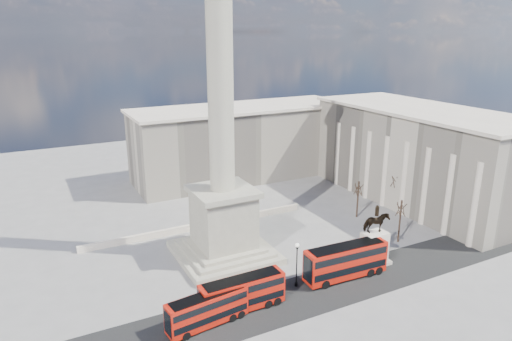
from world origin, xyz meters
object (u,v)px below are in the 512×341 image
object	(u,v)px
nelsons_column	(222,175)
victorian_lamp	(297,261)
equestrian_statue	(374,243)
red_bus_b	(243,293)
pedestrian_crossing	(334,255)
red_bus_a	(208,309)
pedestrian_walking	(367,256)
red_bus_c	(346,261)
pedestrian_standing	(373,248)

from	to	relation	value
nelsons_column	victorian_lamp	distance (m)	16.38
nelsons_column	equestrian_statue	world-z (taller)	nelsons_column
red_bus_b	pedestrian_crossing	distance (m)	18.27
red_bus_a	red_bus_b	distance (m)	4.98
nelsons_column	pedestrian_crossing	xyz separation A→B (m)	(13.83, -9.09, -11.95)
red_bus_a	pedestrian_walking	size ratio (longest dim) A/B	5.76
red_bus_a	equestrian_statue	world-z (taller)	equestrian_statue
red_bus_a	red_bus_c	bearing A→B (deg)	-3.41
victorian_lamp	pedestrian_crossing	size ratio (longest dim) A/B	3.26
victorian_lamp	equestrian_statue	xyz separation A→B (m)	(13.48, 0.19, -0.48)
nelsons_column	pedestrian_walking	size ratio (longest dim) A/B	28.58
nelsons_column	victorian_lamp	world-z (taller)	nelsons_column
pedestrian_standing	pedestrian_crossing	bearing A→B (deg)	-29.22
red_bus_a	pedestrian_crossing	xyz separation A→B (m)	(22.38, 6.03, -1.12)
red_bus_b	equestrian_statue	size ratio (longest dim) A/B	1.17
red_bus_a	red_bus_c	xyz separation A→B (m)	(20.91, 1.31, 0.48)
pedestrian_standing	pedestrian_crossing	xyz separation A→B (m)	(-6.99, 0.76, 0.07)
victorian_lamp	pedestrian_walking	bearing A→B (deg)	5.02
red_bus_a	pedestrian_walking	xyz separation A→B (m)	(26.82, 3.71, -1.22)
pedestrian_standing	nelsons_column	bearing A→B (deg)	-48.31
pedestrian_walking	pedestrian_crossing	distance (m)	5.01
pedestrian_crossing	equestrian_statue	bearing A→B (deg)	-138.22
red_bus_a	red_bus_c	world-z (taller)	red_bus_c
pedestrian_crossing	red_bus_c	bearing A→B (deg)	149.15
red_bus_c	pedestrian_walking	xyz separation A→B (m)	(5.91, 2.40, -1.70)
red_bus_a	pedestrian_standing	xyz separation A→B (m)	(29.37, 5.27, -1.19)
red_bus_b	victorian_lamp	size ratio (longest dim) A/B	1.71
victorian_lamp	pedestrian_walking	world-z (taller)	victorian_lamp
nelsons_column	pedestrian_walking	xyz separation A→B (m)	(18.27, -11.41, -12.05)
nelsons_column	pedestrian_crossing	size ratio (longest dim) A/B	25.67
equestrian_statue	nelsons_column	bearing A→B (deg)	146.34
red_bus_b	equestrian_statue	bearing A→B (deg)	4.05
red_bus_c	equestrian_statue	size ratio (longest dim) A/B	1.33
pedestrian_standing	red_bus_a	bearing A→B (deg)	-12.82
red_bus_b	pedestrian_walking	bearing A→B (deg)	6.62
victorian_lamp	equestrian_statue	world-z (taller)	equestrian_statue
equestrian_statue	pedestrian_walking	size ratio (longest dim) A/B	5.27
red_bus_b	equestrian_statue	distance (m)	22.33
pedestrian_crossing	red_bus_b	bearing A→B (deg)	92.90
red_bus_b	victorian_lamp	bearing A→B (deg)	10.10
victorian_lamp	pedestrian_walking	size ratio (longest dim) A/B	3.63
red_bus_c	red_bus_a	bearing A→B (deg)	-173.78
pedestrian_standing	red_bus_c	bearing A→B (deg)	2.09
victorian_lamp	equestrian_statue	bearing A→B (deg)	0.80
red_bus_a	red_bus_c	size ratio (longest dim) A/B	0.82
nelsons_column	victorian_lamp	bearing A→B (deg)	-67.89
pedestrian_walking	pedestrian_crossing	world-z (taller)	pedestrian_crossing
pedestrian_walking	victorian_lamp	bearing A→B (deg)	-172.55
red_bus_c	pedestrian_crossing	xyz separation A→B (m)	(1.47, 4.72, -1.60)
red_bus_c	victorian_lamp	size ratio (longest dim) A/B	1.93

